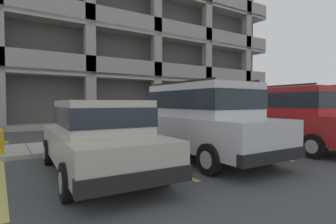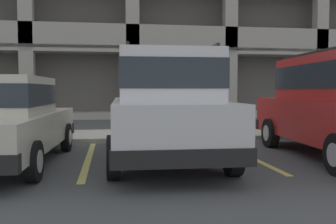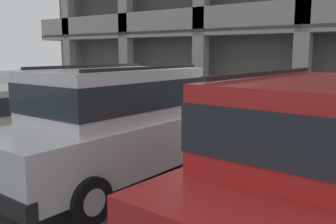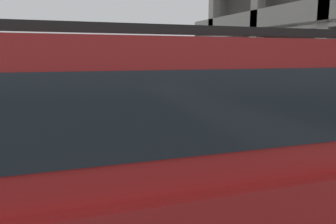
# 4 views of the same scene
# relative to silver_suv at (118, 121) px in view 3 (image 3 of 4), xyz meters

# --- Properties ---
(ground_plane) EXTENTS (80.00, 80.00, 0.10)m
(ground_plane) POSITION_rel_silver_suv_xyz_m (0.16, 2.17, -1.14)
(ground_plane) COLOR #444749
(sidewalk) EXTENTS (40.00, 2.20, 0.12)m
(sidewalk) POSITION_rel_silver_suv_xyz_m (0.16, 3.47, -1.03)
(sidewalk) COLOR #ADA89E
(sidewalk) RESTS_ON ground_plane
(parking_stall_lines) EXTENTS (12.64, 4.80, 0.01)m
(parking_stall_lines) POSITION_rel_silver_suv_xyz_m (1.72, 0.77, -1.08)
(parking_stall_lines) COLOR #DBD16B
(parking_stall_lines) RESTS_ON ground_plane
(silver_suv) EXTENTS (2.11, 4.83, 2.03)m
(silver_suv) POSITION_rel_silver_suv_xyz_m (0.00, 0.00, 0.00)
(silver_suv) COLOR silver
(silver_suv) RESTS_ON ground_plane
(red_sedan) EXTENTS (2.01, 4.57, 1.54)m
(red_sedan) POSITION_rel_silver_suv_xyz_m (-2.84, -0.11, -0.27)
(red_sedan) COLOR beige
(red_sedan) RESTS_ON ground_plane
(dark_hatchback) EXTENTS (2.23, 4.89, 2.03)m
(dark_hatchback) POSITION_rel_silver_suv_xyz_m (3.46, -0.35, 0.00)
(dark_hatchback) COLOR red
(dark_hatchback) RESTS_ON ground_plane
(parking_meter_near) EXTENTS (0.35, 0.12, 1.43)m
(parking_meter_near) POSITION_rel_silver_suv_xyz_m (0.23, 2.52, 0.10)
(parking_meter_near) COLOR #47474C
(parking_meter_near) RESTS_ON sidewalk
(parking_meter_far) EXTENTS (0.15, 0.12, 1.41)m
(parking_meter_far) POSITION_rel_silver_suv_xyz_m (-6.02, 2.52, -0.04)
(parking_meter_far) COLOR #47474C
(parking_meter_far) RESTS_ON sidewalk
(fire_hydrant) EXTENTS (0.30, 0.30, 0.70)m
(fire_hydrant) POSITION_rel_silver_suv_xyz_m (-4.55, 2.81, -0.62)
(fire_hydrant) COLOR gold
(fire_hydrant) RESTS_ON sidewalk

